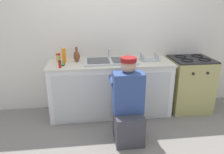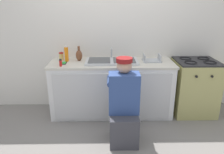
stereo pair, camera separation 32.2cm
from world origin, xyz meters
name	(u,v)px [view 2 (the right image)]	position (x,y,z in m)	size (l,w,h in m)	color
ground_plane	(112,121)	(0.00, 0.00, 0.00)	(12.00, 12.00, 0.00)	gray
back_wall	(111,33)	(0.00, 0.65, 1.25)	(6.00, 0.10, 2.50)	silver
counter_cabinet	(112,89)	(0.00, 0.29, 0.41)	(1.87, 0.62, 0.82)	white
countertop	(112,63)	(0.00, 0.30, 0.84)	(1.91, 0.62, 0.03)	beige
sink_double_basin	(112,61)	(0.00, 0.30, 0.88)	(0.80, 0.44, 0.19)	silver
stove_range	(194,87)	(1.32, 0.30, 0.44)	(0.65, 0.62, 0.89)	tan
plumber_person	(124,108)	(0.14, -0.46, 0.46)	(0.42, 0.61, 1.10)	#3F3F47
condiment_jar	(61,56)	(-0.79, 0.43, 0.92)	(0.07, 0.07, 0.13)	#DBB760
dish_rack_tray	(152,60)	(0.62, 0.34, 0.88)	(0.28, 0.22, 0.11)	#B2B7BC
cell_phone	(64,63)	(-0.72, 0.24, 0.86)	(0.07, 0.14, 0.01)	black
vase_decorative	(79,55)	(-0.51, 0.40, 0.95)	(0.10, 0.10, 0.23)	brown
soap_bottle_orange	(66,54)	(-0.70, 0.37, 0.97)	(0.06, 0.06, 0.25)	orange
spice_bottle_red	(61,63)	(-0.74, 0.10, 0.91)	(0.04, 0.04, 0.10)	red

